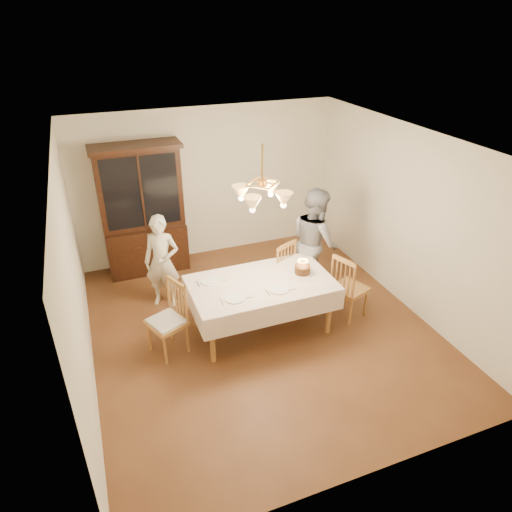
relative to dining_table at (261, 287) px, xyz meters
name	(u,v)px	position (x,y,z in m)	size (l,w,h in m)	color
ground	(261,328)	(0.00, 0.00, -0.68)	(5.00, 5.00, 0.00)	#562F18
room_shell	(262,226)	(0.00, 0.00, 0.90)	(5.00, 5.00, 5.00)	white
dining_table	(261,287)	(0.00, 0.00, 0.00)	(1.90, 1.10, 0.76)	#925E2A
china_hutch	(143,213)	(-1.18, 2.25, 0.36)	(1.38, 0.54, 2.16)	black
chair_far_side	(277,273)	(0.50, 0.64, -0.24)	(0.58, 0.57, 1.00)	#925E2A
chair_left_end	(167,323)	(-1.29, -0.02, -0.23)	(0.56, 0.57, 1.00)	#925E2A
chair_right_end	(349,289)	(1.28, -0.16, -0.24)	(0.54, 0.56, 1.00)	#925E2A
elderly_woman	(162,262)	(-1.12, 1.10, 0.03)	(0.52, 0.34, 1.43)	#EEE3C9
adult_in_grey	(315,242)	(1.12, 0.64, 0.17)	(0.82, 0.64, 1.70)	slate
birthday_cake	(302,270)	(0.60, 0.00, 0.14)	(0.30, 0.30, 0.21)	white
place_setting_near_left	(236,298)	(-0.44, -0.25, 0.08)	(0.41, 0.26, 0.02)	white
place_setting_near_right	(280,290)	(0.16, -0.27, 0.08)	(0.39, 0.24, 0.02)	white
place_setting_far_left	(211,281)	(-0.62, 0.25, 0.08)	(0.40, 0.25, 0.02)	white
chandelier	(262,196)	(0.00, 0.00, 1.29)	(0.62, 0.62, 0.73)	#BF8C3F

